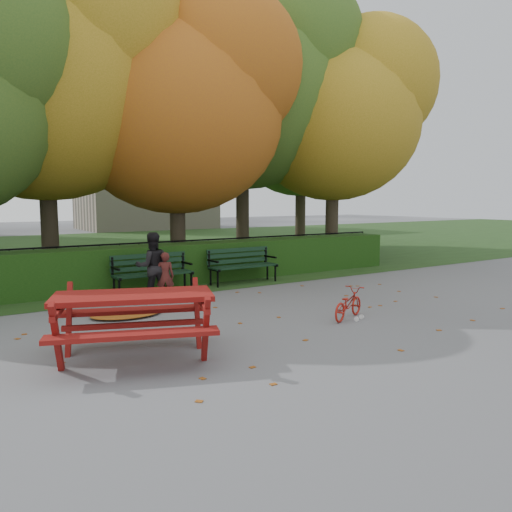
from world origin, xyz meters
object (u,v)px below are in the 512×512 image
tree_b (59,69)px  bench_right (242,263)px  picnic_table (134,308)px  child (165,277)px  tree_e (345,111)px  bench_left (152,270)px  adult (152,266)px  tree_d (256,82)px  bicycle (348,304)px  tree_c (190,101)px  tree_g (311,122)px

tree_b → bench_right: (3.54, -3.04, -4.88)m
picnic_table → child: (1.87, 3.33, -0.17)m
tree_b → tree_e: size_ratio=1.08×
bench_left → adult: (-0.31, -0.80, 0.19)m
tree_d → bicycle: 10.22m
tree_c → picnic_table: tree_c is taller
tree_g → picnic_table: bearing=-138.1°
tree_e → adult: tree_e is taller
tree_c → picnic_table: (-4.12, -6.62, -4.14)m
tree_c → picnic_table: bearing=-121.9°
tree_b → adult: size_ratio=6.15×
bench_left → adult: 0.88m
tree_g → bench_right: (-7.23, -6.06, -4.85)m
bench_right → adult: size_ratio=1.26×
tree_d → picnic_table: tree_d is taller
tree_g → bicycle: (-7.69, -10.37, -5.10)m
tree_b → tree_e: bearing=-6.2°
tree_e → adult: size_ratio=5.71×
tree_g → picnic_table: tree_g is taller
tree_b → tree_g: size_ratio=1.03×
bench_right → child: 2.73m
bench_left → tree_e: bearing=14.8°
bench_left → child: child is taller
tree_e → picnic_table: size_ratio=3.27×
picnic_table → bench_right: bearing=65.6°
tree_c → tree_e: 5.70m
bench_left → bench_right: bearing=0.0°
tree_g → bicycle: tree_g is taller
tree_e → tree_g: tree_g is taller
tree_c → bench_right: bearing=-83.3°
tree_d → adult: 8.75m
bicycle → picnic_table: bearing=68.8°
tree_c → bicycle: size_ratio=7.70×
tree_d → child: size_ratio=9.34×
tree_g → bench_right: bearing=-140.0°
tree_b → picnic_table: tree_b is taller
bench_left → bicycle: bench_left is taller
bench_left → bench_right: (2.40, 0.00, 0.00)m
bench_right → picnic_table: (-4.39, -4.36, 0.16)m
tree_b → bench_left: (1.14, -3.04, -4.88)m
tree_e → bicycle: 9.92m
tree_c → picnic_table: 8.83m
bench_right → bicycle: (-0.46, -4.31, -0.25)m
picnic_table → adult: adult is taller
tree_e → child: size_ratio=7.95×
bench_left → picnic_table: (-1.99, -4.36, 0.16)m
tree_c → bicycle: 7.99m
tree_g → child: tree_g is taller
bench_left → bicycle: 4.73m
tree_b → tree_c: bearing=-13.5°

